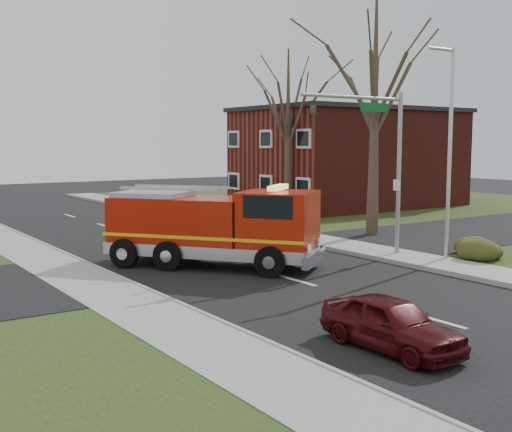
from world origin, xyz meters
TOP-DOWN VIEW (x-y plane):
  - ground at (0.00, 0.00)m, footprint 120.00×120.00m
  - sidewalk_right at (6.20, 0.00)m, footprint 2.40×80.00m
  - sidewalk_left at (-6.20, 0.00)m, footprint 2.40×80.00m
  - brick_building at (19.00, 18.00)m, footprint 15.40×10.40m
  - health_center_sign at (10.50, 12.50)m, footprint 0.12×2.00m
  - hedge_corner at (9.00, -1.00)m, footprint 2.80×2.00m
  - bare_tree_near at (9.50, 6.00)m, footprint 6.00×6.00m
  - bare_tree_far at (11.00, 15.00)m, footprint 5.25×5.25m
  - traffic_signal_mast at (5.21, 1.50)m, footprint 5.29×0.18m
  - streetlight_pole at (7.14, -0.50)m, footprint 1.48×0.16m
  - fire_engine at (-0.96, 3.88)m, footprint 6.97×7.92m
  - parked_car_maroon at (-2.80, -7.04)m, footprint 1.53×3.69m

SIDE VIEW (x-z plane):
  - ground at x=0.00m, z-range 0.00..0.00m
  - sidewalk_right at x=6.20m, z-range 0.00..0.15m
  - sidewalk_left at x=-6.20m, z-range 0.00..0.15m
  - hedge_corner at x=9.00m, z-range 0.13..1.03m
  - parked_car_maroon at x=-2.80m, z-range 0.00..1.25m
  - health_center_sign at x=10.50m, z-range 0.18..1.58m
  - fire_engine at x=-0.96m, z-range -0.15..3.05m
  - brick_building at x=19.00m, z-range 0.03..7.28m
  - streetlight_pole at x=7.14m, z-range 0.35..8.75m
  - traffic_signal_mast at x=5.21m, z-range 1.31..8.11m
  - bare_tree_far at x=11.00m, z-range 1.24..11.74m
  - bare_tree_near at x=9.50m, z-range 1.41..13.41m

